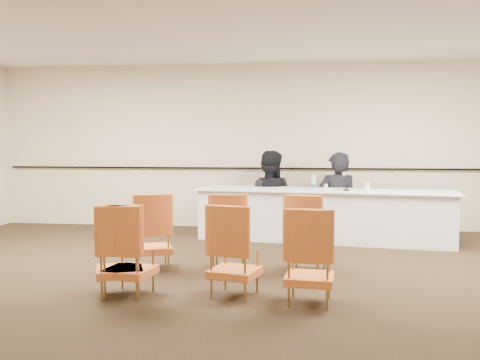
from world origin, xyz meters
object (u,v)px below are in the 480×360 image
at_px(panelist_main_chair, 337,207).
at_px(coffee_cup, 367,187).
at_px(water_bottle, 314,182).
at_px(aud_chair_front_right, 307,233).
at_px(panelist_second_chair, 269,205).
at_px(panelist_main, 337,208).
at_px(aud_chair_extra, 119,249).
at_px(panel_table, 323,215).
at_px(aud_chair_front_left, 152,231).
at_px(aud_chair_back_mid, 235,250).
at_px(microphone, 346,182).
at_px(panelist_second, 269,204).
at_px(drinking_glass, 326,187).
at_px(aud_chair_back_left, 129,250).
at_px(aud_chair_front_mid, 229,231).
at_px(aud_chair_back_right, 310,255).

relative_size(panelist_main_chair, coffee_cup, 6.98).
relative_size(water_bottle, aud_chair_front_right, 0.26).
height_order(panelist_second_chair, aud_chair_front_right, same).
height_order(panelist_main, aud_chair_extra, panelist_main).
bearing_deg(water_bottle, panelist_main, 57.14).
relative_size(panel_table, aud_chair_front_left, 4.29).
bearing_deg(aud_chair_back_mid, microphone, 81.07).
relative_size(panel_table, aud_chair_front_right, 4.29).
distance_m(panelist_second, panelist_second_chair, 0.03).
relative_size(drinking_glass, aud_chair_back_left, 0.11).
relative_size(panelist_second_chair, aud_chair_back_mid, 1.00).
relative_size(coffee_cup, aud_chair_back_left, 0.14).
xyz_separation_m(panelist_main_chair, aud_chair_extra, (-2.43, -3.92, 0.00)).
bearing_deg(microphone, panelist_main, 88.57).
height_order(panelist_main, aud_chair_front_left, panelist_main).
bearing_deg(aud_chair_back_mid, panel_table, 87.19).
bearing_deg(aud_chair_front_right, panelist_second, 117.87).
relative_size(drinking_glass, aud_chair_front_mid, 0.11).
relative_size(panelist_main_chair, panelist_second, 0.51).
height_order(coffee_cup, aud_chair_front_left, coffee_cup).
bearing_deg(aud_chair_back_mid, panelist_main_chair, 86.20).
relative_size(panel_table, panelist_main, 2.14).
distance_m(panelist_second, aud_chair_extra, 4.27).
distance_m(microphone, aud_chair_front_right, 2.14).
bearing_deg(coffee_cup, water_bottle, 168.12).
xyz_separation_m(microphone, aud_chair_back_mid, (-1.35, -3.14, -0.48)).
relative_size(water_bottle, coffee_cup, 1.85).
distance_m(panelist_main, drinking_glass, 0.80).
bearing_deg(water_bottle, aud_chair_back_mid, -104.77).
distance_m(panelist_main, aud_chair_back_mid, 4.02).
height_order(coffee_cup, aud_chair_front_mid, coffee_cup).
bearing_deg(panelist_main_chair, panel_table, -105.99).
bearing_deg(microphone, panelist_main_chair, 88.57).
distance_m(panelist_main, water_bottle, 0.90).
bearing_deg(aud_chair_front_right, coffee_cup, 78.76).
bearing_deg(aud_chair_front_mid, aud_chair_back_left, -127.31).
distance_m(panelist_main_chair, drinking_glass, 0.79).
height_order(water_bottle, coffee_cup, water_bottle).
distance_m(panelist_second, aud_chair_front_right, 2.91).
bearing_deg(panelist_main, aud_chair_extra, 49.65).
height_order(water_bottle, aud_chair_back_right, water_bottle).
xyz_separation_m(aud_chair_front_mid, aud_chair_back_mid, (0.22, -1.14, 0.00)).
height_order(panel_table, microphone, microphone).
bearing_deg(panelist_main, coffee_cup, 108.10).
xyz_separation_m(panelist_main, aud_chair_front_mid, (-1.47, -2.68, 0.02)).
height_order(drinking_glass, aud_chair_back_mid, aud_chair_back_mid).
height_order(panel_table, coffee_cup, coffee_cup).
height_order(water_bottle, aud_chair_extra, water_bottle).
bearing_deg(panelist_second, panelist_second_chair, -172.64).
bearing_deg(aud_chair_extra, drinking_glass, 34.91).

